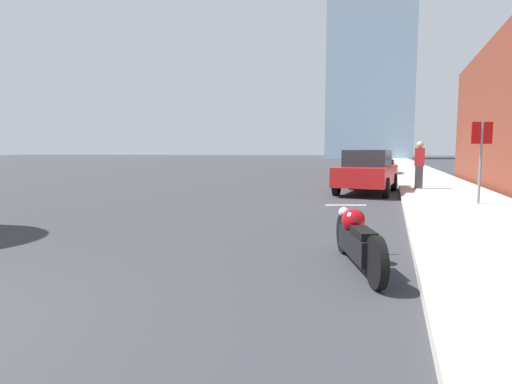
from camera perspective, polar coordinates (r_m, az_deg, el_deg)
The scene contains 10 objects.
sidewalk at distance 41.51m, azimuth 21.41°, elevation 3.25°, with size 3.24×240.00×0.15m.
distant_tower at distance 110.70m, azimuth 16.38°, elevation 21.67°, with size 19.91×19.91×64.84m.
motorcycle at distance 5.67m, azimuth 14.21°, elevation -6.57°, with size 0.96×2.19×0.78m.
parked_car_red at distance 15.95m, azimuth 15.61°, elevation 2.88°, with size 2.27×4.70×1.66m.
parked_car_black at distance 29.22m, azimuth 16.88°, elevation 4.06°, with size 2.25×4.71×1.68m.
parked_car_white at distance 41.55m, azimuth 17.27°, elevation 4.49°, with size 2.11×4.03×1.79m.
parked_car_yellow at distance 51.80m, azimuth 17.71°, elevation 4.58°, with size 2.14×4.36×1.55m.
parked_car_silver at distance 63.87m, azimuth 17.78°, elevation 4.82°, with size 2.25×4.37×1.77m.
stop_sign at distance 12.65m, azimuth 29.48°, elevation 5.46°, with size 0.57×0.26×2.25m.
pedestrian at distance 17.01m, azimuth 22.30°, elevation 3.74°, with size 0.36×0.26×1.85m.
Camera 1 is at (4.31, -1.44, 1.58)m, focal length 28.00 mm.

